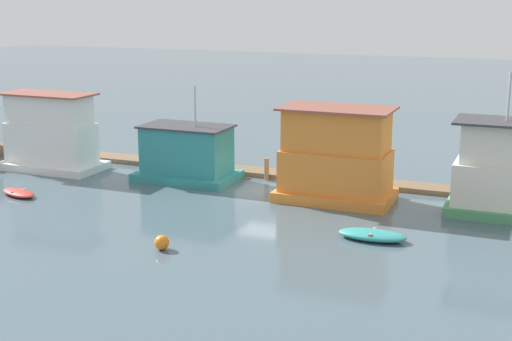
{
  "coord_description": "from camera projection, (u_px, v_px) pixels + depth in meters",
  "views": [
    {
      "loc": [
        15.01,
        -37.42,
        11.02
      ],
      "look_at": [
        0.0,
        -1.0,
        1.4
      ],
      "focal_mm": 50.0,
      "sensor_mm": 36.0,
      "label": 1
    }
  ],
  "objects": [
    {
      "name": "ground_plane",
      "position": [
        262.0,
        190.0,
        41.78
      ],
      "size": [
        200.0,
        200.0,
        0.0
      ],
      "primitive_type": "plane",
      "color": "#475B66"
    },
    {
      "name": "dinghy_red",
      "position": [
        19.0,
        193.0,
        40.51
      ],
      "size": [
        2.83,
        1.85,
        0.35
      ],
      "color": "red",
      "rests_on": "ground_plane"
    },
    {
      "name": "buoy_orange",
      "position": [
        162.0,
        242.0,
        31.84
      ],
      "size": [
        0.67,
        0.67,
        0.67
      ],
      "primitive_type": "sphere",
      "color": "orange",
      "rests_on": "ground_plane"
    },
    {
      "name": "dinghy_teal",
      "position": [
        372.0,
        235.0,
        33.16
      ],
      "size": [
        3.23,
        1.51,
        0.47
      ],
      "color": "teal",
      "rests_on": "ground_plane"
    },
    {
      "name": "mooring_post_far_right",
      "position": [
        267.0,
        169.0,
        43.91
      ],
      "size": [
        0.3,
        0.3,
        1.38
      ],
      "primitive_type": "cylinder",
      "color": "#846B4C",
      "rests_on": "ground_plane"
    },
    {
      "name": "dock_walkway",
      "position": [
        283.0,
        174.0,
        44.8
      ],
      "size": [
        59.6,
        1.74,
        0.3
      ],
      "primitive_type": "cube",
      "color": "brown",
      "rests_on": "ground_plane"
    },
    {
      "name": "houseboat_green",
      "position": [
        500.0,
        173.0,
        36.61
      ],
      "size": [
        5.14,
        3.62,
        7.4
      ],
      "color": "#4C9360",
      "rests_on": "ground_plane"
    },
    {
      "name": "houseboat_orange",
      "position": [
        336.0,
        157.0,
        39.16
      ],
      "size": [
        6.36,
        3.82,
        5.21
      ],
      "color": "orange",
      "rests_on": "ground_plane"
    },
    {
      "name": "houseboat_white",
      "position": [
        51.0,
        135.0,
        46.36
      ],
      "size": [
        6.79,
        3.49,
        5.01
      ],
      "color": "white",
      "rests_on": "ground_plane"
    },
    {
      "name": "houseboat_teal",
      "position": [
        187.0,
        154.0,
        43.79
      ],
      "size": [
        6.09,
        3.81,
        5.89
      ],
      "color": "teal",
      "rests_on": "ground_plane"
    }
  ]
}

